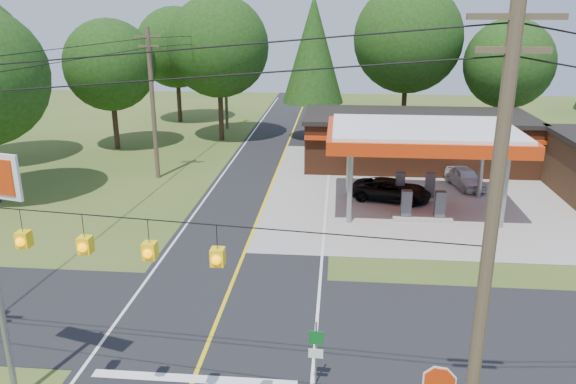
# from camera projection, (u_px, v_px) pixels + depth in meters

# --- Properties ---
(ground) EXTENTS (120.00, 120.00, 0.00)m
(ground) POSITION_uv_depth(u_px,v_px,m) (218.00, 319.00, 20.96)
(ground) COLOR #37501C
(ground) RESTS_ON ground
(main_highway) EXTENTS (8.00, 120.00, 0.02)m
(main_highway) POSITION_uv_depth(u_px,v_px,m) (218.00, 319.00, 20.95)
(main_highway) COLOR black
(main_highway) RESTS_ON ground
(cross_road) EXTENTS (70.00, 7.00, 0.02)m
(cross_road) POSITION_uv_depth(u_px,v_px,m) (218.00, 319.00, 20.95)
(cross_road) COLOR black
(cross_road) RESTS_ON ground
(lane_center_yellow) EXTENTS (0.15, 110.00, 0.00)m
(lane_center_yellow) POSITION_uv_depth(u_px,v_px,m) (218.00, 319.00, 20.95)
(lane_center_yellow) COLOR yellow
(lane_center_yellow) RESTS_ON main_highway
(gas_canopy) EXTENTS (10.60, 7.40, 4.88)m
(gas_canopy) POSITION_uv_depth(u_px,v_px,m) (423.00, 137.00, 31.17)
(gas_canopy) COLOR gray
(gas_canopy) RESTS_ON ground
(convenience_store) EXTENTS (16.40, 7.55, 3.80)m
(convenience_store) POSITION_uv_depth(u_px,v_px,m) (416.00, 140.00, 41.27)
(convenience_store) COLOR #552B18
(convenience_store) RESTS_ON ground
(utility_pole_near_right) EXTENTS (1.80, 0.30, 11.50)m
(utility_pole_near_right) POSITION_uv_depth(u_px,v_px,m) (487.00, 261.00, 11.84)
(utility_pole_near_right) COLOR #473828
(utility_pole_near_right) RESTS_ON ground
(utility_pole_far_left) EXTENTS (1.80, 0.30, 10.00)m
(utility_pole_far_left) POSITION_uv_depth(u_px,v_px,m) (153.00, 102.00, 37.08)
(utility_pole_far_left) COLOR #473828
(utility_pole_far_left) RESTS_ON ground
(utility_pole_north) EXTENTS (0.30, 0.30, 9.50)m
(utility_pole_north) POSITION_uv_depth(u_px,v_px,m) (226.00, 79.00, 53.19)
(utility_pole_north) COLOR #473828
(utility_pole_north) RESTS_ON ground
(overhead_beacons) EXTENTS (17.04, 2.04, 1.03)m
(overhead_beacons) POSITION_uv_depth(u_px,v_px,m) (114.00, 220.00, 13.44)
(overhead_beacons) COLOR black
(overhead_beacons) RESTS_ON ground
(treeline_backdrop) EXTENTS (70.27, 51.59, 13.30)m
(treeline_backdrop) POSITION_uv_depth(u_px,v_px,m) (293.00, 60.00, 41.30)
(treeline_backdrop) COLOR #332316
(treeline_backdrop) RESTS_ON ground
(suv_car) EXTENTS (5.66, 5.66, 1.31)m
(suv_car) POSITION_uv_depth(u_px,v_px,m) (391.00, 190.00, 33.83)
(suv_car) COLOR black
(suv_car) RESTS_ON ground
(sedan_car) EXTENTS (4.56, 4.56, 1.30)m
(sedan_car) POSITION_uv_depth(u_px,v_px,m) (465.00, 178.00, 36.34)
(sedan_car) COLOR silver
(sedan_car) RESTS_ON ground
(route_sign_post) EXTENTS (0.45, 0.10, 2.19)m
(route_sign_post) POSITION_uv_depth(u_px,v_px,m) (316.00, 349.00, 16.89)
(route_sign_post) COLOR gray
(route_sign_post) RESTS_ON ground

